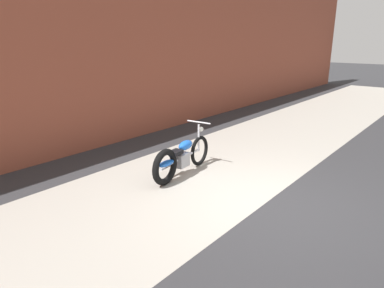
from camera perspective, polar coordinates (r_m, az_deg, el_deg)
ground_plane at (r=6.19m, az=11.98°, el=-9.71°), size 80.00×80.00×0.00m
sidewalk_slab at (r=7.07m, az=-0.71°, el=-5.83°), size 36.00×3.50×0.01m
brick_building_wall at (r=9.13m, az=-18.40°, el=16.93°), size 36.00×0.50×5.73m
motorcycle_blue at (r=7.07m, az=-2.14°, el=-2.39°), size 2.00×0.58×1.03m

